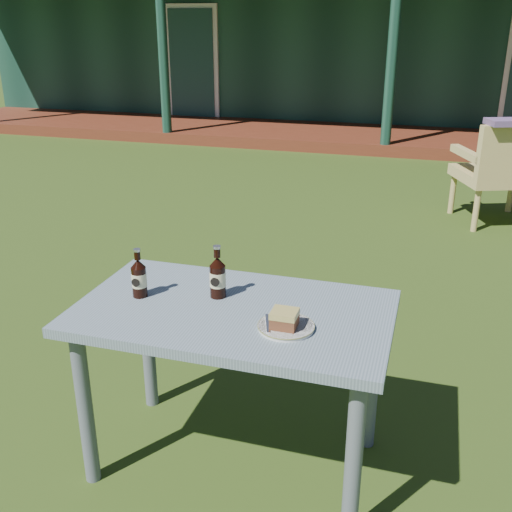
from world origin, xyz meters
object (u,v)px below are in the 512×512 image
(plate, at_px, (286,327))
(cola_bottle_far, at_px, (139,278))
(cafe_table, at_px, (234,332))
(cola_bottle_near, at_px, (218,277))
(cake_slice, at_px, (284,319))
(armchair_left, at_px, (504,168))

(plate, bearing_deg, cola_bottle_far, 171.36)
(cafe_table, bearing_deg, cola_bottle_near, 138.62)
(cafe_table, distance_m, cola_bottle_far, 0.43)
(cake_slice, bearing_deg, armchair_left, 74.65)
(cafe_table, xyz_separation_m, armchair_left, (1.27, 3.69, -0.10))
(plate, bearing_deg, cafe_table, 156.71)
(cake_slice, bearing_deg, cola_bottle_near, 149.02)
(plate, bearing_deg, armchair_left, 74.66)
(cola_bottle_far, bearing_deg, cafe_table, 0.85)
(cafe_table, height_order, armchair_left, armchair_left)
(cola_bottle_far, height_order, armchair_left, armchair_left)
(plate, bearing_deg, cake_slice, -106.63)
(cola_bottle_far, bearing_deg, plate, -8.64)
(cafe_table, height_order, plate, plate)
(armchair_left, bearing_deg, cake_slice, -105.35)
(cafe_table, bearing_deg, plate, -23.29)
(cake_slice, bearing_deg, cola_bottle_far, 170.23)
(cola_bottle_near, bearing_deg, plate, -29.11)
(cake_slice, distance_m, cola_bottle_near, 0.37)
(cafe_table, height_order, cola_bottle_near, cola_bottle_near)
(plate, distance_m, cola_bottle_far, 0.63)
(cafe_table, relative_size, cola_bottle_far, 5.99)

